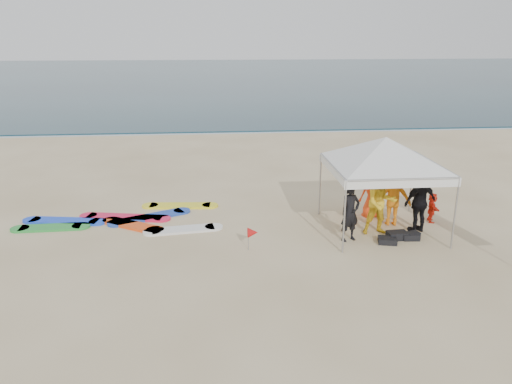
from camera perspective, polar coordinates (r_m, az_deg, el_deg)
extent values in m
plane|color=beige|center=(12.50, 2.96, -8.82)|extent=(120.00, 120.00, 0.00)
cube|color=#0C2633|center=(71.31, -3.93, 13.17)|extent=(160.00, 84.00, 0.08)
cube|color=silver|center=(29.84, -1.93, 6.90)|extent=(160.00, 1.20, 0.01)
imported|color=black|center=(14.10, 10.70, -2.33)|extent=(0.71, 0.59, 1.65)
imported|color=yellow|center=(14.70, 14.07, -1.19)|extent=(0.95, 0.75, 1.91)
imported|color=orange|center=(15.57, 15.37, -0.47)|extent=(1.24, 0.81, 1.79)
imported|color=black|center=(15.21, 18.22, -1.09)|extent=(1.16, 0.76, 1.83)
imported|color=#FD4416|center=(16.08, 13.16, 0.09)|extent=(0.96, 0.80, 1.69)
imported|color=red|center=(16.28, 19.47, -1.68)|extent=(0.45, 0.90, 0.93)
cylinder|color=#A5A5A8|center=(15.96, 7.33, 0.87)|extent=(0.05, 0.05, 2.00)
cylinder|color=#A5A5A8|center=(16.85, 17.34, 1.10)|extent=(0.05, 0.05, 2.00)
cylinder|color=#A5A5A8|center=(13.20, 10.07, -2.89)|extent=(0.05, 0.05, 2.00)
cylinder|color=#A5A5A8|center=(14.27, 21.79, -2.34)|extent=(0.05, 0.05, 2.00)
cube|color=white|center=(13.39, 16.48, 0.92)|extent=(3.10, 0.02, 0.24)
cube|color=white|center=(16.12, 12.68, 3.99)|extent=(3.10, 0.02, 0.24)
cube|color=white|center=(14.32, 8.73, 2.51)|extent=(0.02, 3.10, 0.24)
cube|color=white|center=(15.31, 19.72, 2.65)|extent=(0.02, 3.10, 0.24)
pyramid|color=white|center=(14.54, 14.68, 6.10)|extent=(4.24, 4.24, 0.80)
cylinder|color=#A5A5A8|center=(13.42, -0.88, -5.46)|extent=(0.02, 0.02, 0.60)
cone|color=red|center=(13.36, -0.37, -4.66)|extent=(0.28, 0.28, 0.28)
cube|color=black|center=(14.74, 15.83, -4.80)|extent=(0.58, 0.40, 0.22)
cube|color=black|center=(14.82, 17.26, -4.89)|extent=(0.48, 0.33, 0.18)
cube|color=black|center=(14.41, 14.78, -5.37)|extent=(0.58, 0.50, 0.16)
cube|color=black|center=(14.89, 17.48, -4.76)|extent=(0.42, 0.35, 0.20)
cube|color=#E71B49|center=(16.29, -14.76, -2.81)|extent=(2.46, 0.98, 0.07)
cube|color=#2143B1|center=(16.13, -12.01, -2.82)|extent=(2.18, 1.44, 0.07)
cube|color=blue|center=(16.55, -21.04, -3.12)|extent=(2.17, 0.88, 0.07)
cube|color=white|center=(14.94, -8.30, -4.28)|extent=(1.87, 0.77, 0.07)
cube|color=green|center=(16.15, -22.42, -3.78)|extent=(1.78, 0.60, 0.07)
cube|color=yellow|center=(17.00, -8.67, -1.56)|extent=(2.06, 0.69, 0.07)
cube|color=#F64C14|center=(15.57, -13.92, -3.71)|extent=(1.73, 1.38, 0.07)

